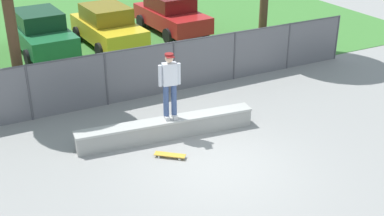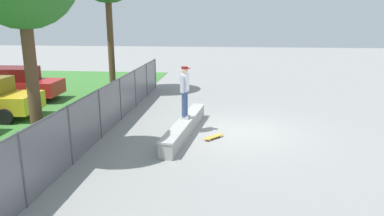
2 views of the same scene
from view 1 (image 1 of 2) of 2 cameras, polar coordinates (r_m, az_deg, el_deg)
ground_plane at (r=12.52m, az=2.84°, el=-6.69°), size 80.00×80.00×0.00m
grass_strip at (r=25.69m, az=-14.59°, el=9.46°), size 28.13×20.00×0.02m
concrete_ledge at (r=13.75m, az=-2.90°, el=-2.29°), size 4.97×1.04×0.54m
skateboarder at (r=13.27m, az=-2.53°, el=2.85°), size 0.59×0.35×1.84m
skateboard at (r=12.89m, az=-2.51°, el=-5.31°), size 0.74×0.67×0.09m
chainlink_fence at (r=16.00m, az=-5.77°, el=4.24°), size 16.20×0.07×1.71m
car_green at (r=21.11m, az=-16.71°, el=8.23°), size 2.20×4.29×1.66m
car_yellow at (r=21.30m, az=-9.49°, el=9.09°), size 2.20×4.29×1.66m
car_red at (r=22.93m, az=-2.36°, el=10.55°), size 2.20×4.29×1.66m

